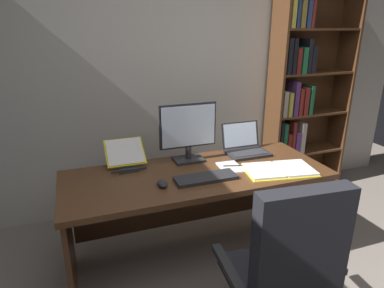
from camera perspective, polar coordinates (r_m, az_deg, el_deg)
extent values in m
cube|color=#B2ADA3|center=(3.24, -1.87, 13.28)|extent=(5.01, 0.12, 2.73)
cube|color=#4C2D19|center=(2.38, 0.88, -5.26)|extent=(1.86, 0.72, 0.04)
cube|color=#4C2D19|center=(2.45, -20.02, -15.80)|extent=(0.03, 0.66, 0.70)
cube|color=#4C2D19|center=(2.95, 17.53, -9.08)|extent=(0.03, 0.66, 0.70)
cube|color=#4C2D19|center=(2.81, -1.56, -8.77)|extent=(1.74, 0.03, 0.49)
cube|color=#4C2D19|center=(3.47, 13.75, 7.91)|extent=(0.02, 0.29, 2.10)
cube|color=#4C2D19|center=(3.99, 24.02, 8.23)|extent=(0.02, 0.29, 2.10)
cube|color=#4C2D19|center=(3.83, 17.97, 8.54)|extent=(0.87, 0.01, 2.10)
cube|color=#4C2D19|center=(4.04, 17.62, -6.50)|extent=(0.82, 0.27, 0.02)
cube|color=maroon|center=(3.74, 13.60, -5.10)|extent=(0.04, 0.22, 0.34)
cube|color=#195633|center=(3.78, 14.56, -5.49)|extent=(0.05, 0.18, 0.28)
cube|color=gold|center=(3.83, 15.17, -5.56)|extent=(0.03, 0.21, 0.24)
cube|color=olive|center=(3.84, 15.94, -5.02)|extent=(0.05, 0.19, 0.30)
cube|color=#4C2D19|center=(3.88, 18.23, -0.95)|extent=(0.82, 0.27, 0.02)
cube|color=black|center=(3.58, 14.15, 1.00)|extent=(0.03, 0.19, 0.36)
cube|color=#195633|center=(3.59, 14.87, 0.84)|extent=(0.04, 0.16, 0.34)
cube|color=maroon|center=(3.64, 15.48, 0.12)|extent=(0.04, 0.17, 0.23)
cube|color=maroon|center=(3.65, 16.18, 1.07)|extent=(0.03, 0.16, 0.35)
cube|color=#512D66|center=(3.72, 16.62, 0.46)|extent=(0.06, 0.21, 0.24)
cube|color=gray|center=(3.72, 17.58, 1.16)|extent=(0.05, 0.18, 0.33)
cube|color=#4C2D19|center=(3.76, 18.89, 5.01)|extent=(0.82, 0.27, 0.02)
cube|color=gray|center=(3.49, 14.78, 6.66)|extent=(0.04, 0.18, 0.25)
cube|color=gold|center=(3.52, 15.60, 6.60)|extent=(0.04, 0.19, 0.24)
cube|color=#512D66|center=(3.54, 16.63, 7.42)|extent=(0.05, 0.16, 0.34)
cube|color=maroon|center=(3.58, 17.31, 6.92)|extent=(0.04, 0.17, 0.27)
cube|color=maroon|center=(3.64, 17.82, 7.08)|extent=(0.05, 0.22, 0.28)
cube|color=#195633|center=(3.65, 18.90, 7.13)|extent=(0.04, 0.16, 0.29)
cube|color=#4C2D19|center=(3.69, 19.60, 11.28)|extent=(0.82, 0.27, 0.02)
cube|color=black|center=(3.43, 15.31, 14.14)|extent=(0.05, 0.22, 0.33)
cube|color=black|center=(3.44, 16.29, 14.06)|extent=(0.04, 0.17, 0.33)
cube|color=maroon|center=(3.48, 16.92, 13.32)|extent=(0.04, 0.17, 0.24)
cube|color=#195633|center=(3.51, 17.88, 13.31)|extent=(0.05, 0.16, 0.25)
cube|color=black|center=(3.56, 18.45, 13.94)|extent=(0.04, 0.20, 0.32)
cube|color=black|center=(3.60, 18.95, 13.39)|extent=(0.05, 0.22, 0.25)
cube|color=#4C2D19|center=(3.66, 20.36, 17.72)|extent=(0.82, 0.27, 0.02)
cube|color=gold|center=(3.40, 16.22, 21.14)|extent=(0.04, 0.16, 0.34)
cube|color=navy|center=(3.44, 16.81, 20.82)|extent=(0.03, 0.18, 0.31)
cube|color=olive|center=(3.46, 17.70, 20.71)|extent=(0.05, 0.16, 0.31)
cube|color=navy|center=(3.51, 18.42, 20.39)|extent=(0.04, 0.19, 0.28)
cube|color=maroon|center=(3.53, 19.08, 20.28)|extent=(0.03, 0.17, 0.28)
cube|color=black|center=(2.07, 13.72, -21.09)|extent=(0.54, 0.52, 0.07)
cube|color=black|center=(1.73, 17.90, -16.39)|extent=(0.48, 0.14, 0.61)
cube|color=#232326|center=(1.89, 6.08, -20.15)|extent=(0.08, 0.39, 0.04)
cube|color=#232326|center=(2.13, 20.93, -16.46)|extent=(0.08, 0.39, 0.04)
cube|color=#232326|center=(2.57, -0.61, -2.62)|extent=(0.22, 0.16, 0.02)
cylinder|color=#232326|center=(2.55, -0.61, -1.48)|extent=(0.04, 0.04, 0.09)
cube|color=#232326|center=(2.49, -0.70, 3.15)|extent=(0.44, 0.02, 0.33)
cube|color=silver|center=(2.48, -0.55, 3.03)|extent=(0.41, 0.00, 0.30)
cube|color=#232326|center=(2.73, 9.40, -1.57)|extent=(0.33, 0.22, 0.02)
cube|color=#2D2D30|center=(2.71, 9.58, -1.44)|extent=(0.28, 0.12, 0.00)
cube|color=#232326|center=(2.81, 8.14, 1.59)|extent=(0.33, 0.06, 0.21)
cube|color=silver|center=(2.80, 8.18, 1.58)|extent=(0.30, 0.05, 0.18)
cube|color=#232326|center=(2.27, 2.36, -5.74)|extent=(0.42, 0.15, 0.02)
ellipsoid|color=#232326|center=(2.18, -5.03, -6.67)|extent=(0.06, 0.10, 0.04)
cube|color=#232326|center=(2.46, -10.75, -4.19)|extent=(0.14, 0.12, 0.01)
cube|color=#232326|center=(2.41, -10.59, -4.34)|extent=(0.25, 0.01, 0.01)
cube|color=yellow|center=(2.52, -11.27, -1.36)|extent=(0.28, 0.21, 0.15)
cube|color=silver|center=(2.51, -11.27, -1.23)|extent=(0.26, 0.19, 0.13)
cube|color=yellow|center=(2.42, 11.89, -4.66)|extent=(0.29, 0.33, 0.01)
cube|color=yellow|center=(2.52, 17.04, -4.15)|extent=(0.29, 0.33, 0.01)
cube|color=silver|center=(2.42, 11.91, -4.40)|extent=(0.27, 0.31, 0.02)
cube|color=silver|center=(2.52, 17.06, -3.90)|extent=(0.27, 0.31, 0.02)
cylinder|color=#B7B7BC|center=(2.47, 14.53, -4.23)|extent=(0.06, 0.26, 0.02)
cube|color=silver|center=(2.46, 6.50, -3.92)|extent=(0.16, 0.22, 0.01)
cylinder|color=black|center=(2.47, 6.92, -3.66)|extent=(0.14, 0.05, 0.01)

